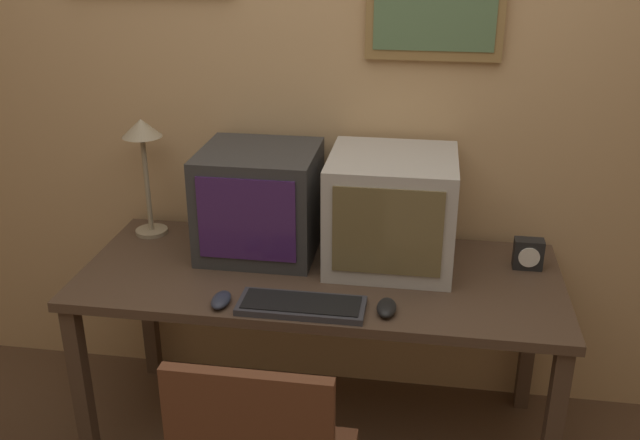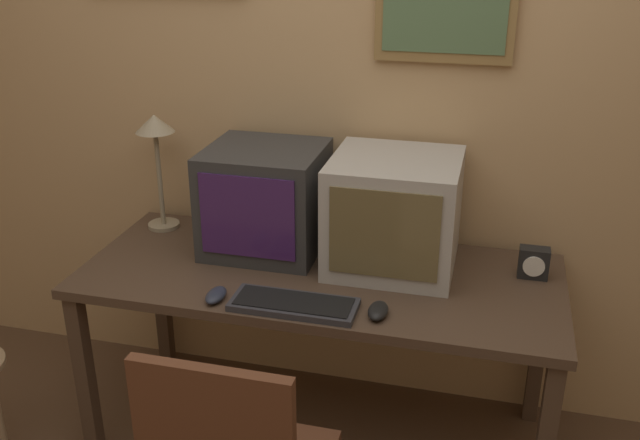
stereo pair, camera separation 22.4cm
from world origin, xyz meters
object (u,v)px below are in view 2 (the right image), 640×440
monitor_left (265,199)px  mouse_far_corner (216,295)px  mouse_near_keyboard (378,311)px  desk_clock (534,263)px  keyboard_main (294,304)px  desk_lamp (156,141)px  monitor_right (394,212)px

monitor_left → mouse_far_corner: (-0.03, -0.44, -0.18)m
mouse_near_keyboard → desk_clock: desk_clock is taller
keyboard_main → desk_lamp: desk_lamp is taller
mouse_near_keyboard → mouse_far_corner: size_ratio=1.02×
keyboard_main → mouse_far_corner: 0.27m
monitor_left → desk_clock: (1.01, -0.01, -0.15)m
mouse_near_keyboard → desk_lamp: (-1.00, 0.49, 0.35)m
monitor_right → desk_lamp: bearing=174.0°
keyboard_main → desk_lamp: size_ratio=0.88×
monitor_right → desk_clock: size_ratio=4.04×
keyboard_main → desk_lamp: 0.95m
monitor_right → keyboard_main: (-0.26, -0.41, -0.19)m
mouse_near_keyboard → desk_lamp: size_ratio=0.25×
monitor_right → mouse_near_keyboard: size_ratio=3.82×
desk_clock → desk_lamp: desk_lamp is taller
mouse_far_corner → desk_clock: bearing=22.8°
mouse_far_corner → desk_clock: desk_clock is taller
mouse_near_keyboard → mouse_far_corner: (-0.55, -0.03, -0.00)m
mouse_near_keyboard → desk_lamp: desk_lamp is taller
keyboard_main → monitor_right: bearing=57.3°
mouse_near_keyboard → desk_clock: 0.64m
keyboard_main → mouse_near_keyboard: size_ratio=3.53×
monitor_right → desk_lamp: (-0.98, 0.10, 0.17)m
mouse_near_keyboard → monitor_right: bearing=92.4°
mouse_near_keyboard → mouse_far_corner: 0.55m
monitor_right → monitor_left: bearing=177.7°
monitor_left → desk_lamp: desk_lamp is taller
mouse_near_keyboard → desk_lamp: bearing=153.6°
mouse_near_keyboard → keyboard_main: bearing=-176.3°
monitor_left → monitor_right: monitor_right is taller
monitor_left → mouse_near_keyboard: monitor_left is taller
monitor_left → desk_lamp: size_ratio=0.90×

